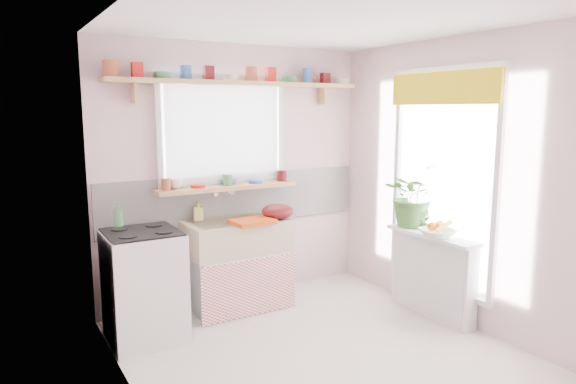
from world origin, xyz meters
TOP-DOWN VIEW (x-y plane):
  - room at (0.66, 0.86)m, footprint 3.20×3.20m
  - sink_unit at (-0.15, 1.29)m, footprint 0.95×0.65m
  - cooker at (-1.10, 1.05)m, footprint 0.58×0.58m
  - radiator_ledge at (1.30, 0.20)m, footprint 0.22×0.95m
  - windowsill at (-0.15, 1.48)m, footprint 1.40×0.22m
  - pine_shelf at (0.00, 1.47)m, footprint 2.52×0.24m
  - shelf_crockery at (-0.04, 1.47)m, footprint 2.47×0.11m
  - sill_crockery at (-0.15, 1.48)m, footprint 1.35×0.11m
  - dish_tray at (-0.08, 1.10)m, footprint 0.39×0.30m
  - colander at (0.22, 1.17)m, footprint 0.41×0.41m
  - jade_plant at (1.33, 0.53)m, footprint 0.67×0.63m
  - fruit_bowl at (1.21, 0.08)m, footprint 0.35×0.35m
  - herb_pot at (1.33, 0.35)m, footprint 0.11×0.07m
  - soap_bottle_sink at (-0.45, 1.50)m, footprint 0.10×0.10m
  - sill_cup at (-0.65, 1.52)m, footprint 0.15×0.15m
  - sill_bowl at (-0.12, 1.54)m, footprint 0.22×0.22m
  - shelf_vase at (0.83, 1.53)m, footprint 0.18×0.18m
  - cooker_bottle at (-1.23, 1.27)m, footprint 0.10×0.10m
  - fruit at (1.22, 0.09)m, footprint 0.20×0.14m

SIDE VIEW (x-z plane):
  - radiator_ledge at x=1.30m, z-range 0.01..0.78m
  - sink_unit at x=-0.15m, z-range -0.13..0.99m
  - cooker at x=-1.10m, z-range 0.00..0.92m
  - fruit_bowl at x=1.21m, z-range 0.78..0.85m
  - dish_tray at x=-0.08m, z-range 0.85..0.89m
  - fruit at x=1.22m, z-range 0.82..0.92m
  - herb_pot at x=1.33m, z-range 0.78..0.97m
  - colander at x=0.22m, z-range 0.85..0.99m
  - soap_bottle_sink at x=-0.45m, z-range 0.85..1.04m
  - cooker_bottle at x=-1.23m, z-range 0.92..1.13m
  - jade_plant at x=1.33m, z-range 0.78..1.38m
  - windowsill at x=-0.15m, z-range 1.12..1.16m
  - sill_bowl at x=-0.12m, z-range 1.16..1.22m
  - sill_cup at x=-0.65m, z-range 1.16..1.25m
  - sill_crockery at x=-0.15m, z-range 1.16..1.28m
  - room at x=0.66m, z-range -0.23..2.97m
  - pine_shelf at x=0.00m, z-range 2.10..2.14m
  - shelf_crockery at x=-0.04m, z-range 2.13..2.25m
  - shelf_vase at x=0.83m, z-range 2.14..2.29m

